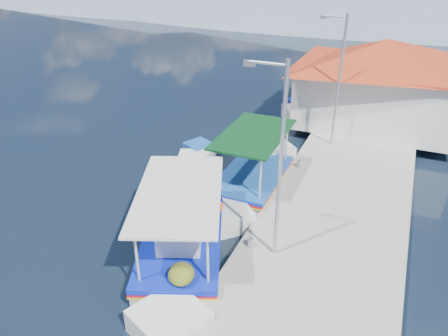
% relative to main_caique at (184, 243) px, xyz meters
% --- Properties ---
extents(ground, '(160.00, 160.00, 0.00)m').
position_rel_main_caique_xyz_m(ground, '(-1.81, -1.26, -0.54)').
color(ground, black).
rests_on(ground, ground).
extents(quay, '(5.00, 44.00, 0.50)m').
position_rel_main_caique_xyz_m(quay, '(4.09, 4.74, -0.29)').
color(quay, '#98968E').
rests_on(quay, ground).
extents(bollards, '(0.20, 17.20, 0.30)m').
position_rel_main_caique_xyz_m(bollards, '(1.99, 3.99, 0.11)').
color(bollards, '#A5A8AD').
rests_on(bollards, quay).
extents(main_caique, '(4.53, 7.83, 2.79)m').
position_rel_main_caique_xyz_m(main_caique, '(0.00, 0.00, 0.00)').
color(main_caique, silver).
rests_on(main_caique, ground).
extents(caique_green_canopy, '(2.36, 7.64, 2.86)m').
position_rel_main_caique_xyz_m(caique_green_canopy, '(0.54, 4.93, -0.11)').
color(caique_green_canopy, silver).
rests_on(caique_green_canopy, ground).
extents(caique_blue_hull, '(2.81, 5.01, 0.95)m').
position_rel_main_caique_xyz_m(caique_blue_hull, '(-2.18, 5.02, -0.28)').
color(caique_blue_hull, '#1B50A3').
rests_on(caique_blue_hull, ground).
extents(caique_far, '(3.44, 8.09, 2.89)m').
position_rel_main_caique_xyz_m(caique_far, '(0.74, 16.47, -0.00)').
color(caique_far, silver).
rests_on(caique_far, ground).
extents(harbor_building, '(10.49, 10.49, 4.40)m').
position_rel_main_caique_xyz_m(harbor_building, '(4.38, 13.74, 2.24)').
color(harbor_building, silver).
rests_on(harbor_building, quay).
extents(lamp_post_near, '(1.21, 0.14, 6.00)m').
position_rel_main_caique_xyz_m(lamp_post_near, '(2.70, 0.74, 3.31)').
color(lamp_post_near, '#A5A8AD').
rests_on(lamp_post_near, quay).
extents(lamp_post_far, '(1.21, 0.14, 6.00)m').
position_rel_main_caique_xyz_m(lamp_post_far, '(2.70, 9.74, 3.31)').
color(lamp_post_far, '#A5A8AD').
rests_on(lamp_post_far, quay).
extents(mountain_ridge, '(171.40, 96.00, 5.50)m').
position_rel_main_caique_xyz_m(mountain_ridge, '(4.73, 54.74, 1.50)').
color(mountain_ridge, slate).
rests_on(mountain_ridge, ground).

